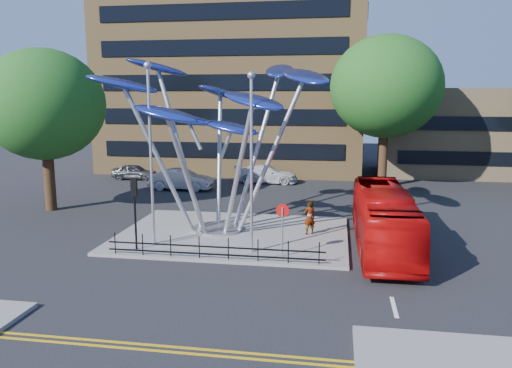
% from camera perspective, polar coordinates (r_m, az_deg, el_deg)
% --- Properties ---
extents(ground, '(120.00, 120.00, 0.00)m').
position_cam_1_polar(ground, '(21.03, -3.29, -10.51)').
color(ground, black).
rests_on(ground, ground).
extents(traffic_island, '(12.00, 9.00, 0.15)m').
position_cam_1_polar(traffic_island, '(26.78, -2.58, -5.76)').
color(traffic_island, slate).
rests_on(traffic_island, ground).
extents(double_yellow_near, '(40.00, 0.12, 0.01)m').
position_cam_1_polar(double_yellow_near, '(15.75, -8.30, -18.03)').
color(double_yellow_near, gold).
rests_on(double_yellow_near, ground).
extents(double_yellow_far, '(40.00, 0.12, 0.01)m').
position_cam_1_polar(double_yellow_far, '(15.50, -8.66, -18.53)').
color(double_yellow_far, gold).
rests_on(double_yellow_far, ground).
extents(brick_tower, '(25.00, 15.00, 30.00)m').
position_cam_1_polar(brick_tower, '(52.78, -2.19, 18.41)').
color(brick_tower, olive).
rests_on(brick_tower, ground).
extents(low_building_near, '(15.00, 8.00, 8.00)m').
position_cam_1_polar(low_building_near, '(50.67, 22.71, 5.51)').
color(low_building_near, tan).
rests_on(low_building_near, ground).
extents(tree_right, '(8.80, 8.80, 12.11)m').
position_cam_1_polar(tree_right, '(41.36, 14.65, 10.69)').
color(tree_right, black).
rests_on(tree_right, ground).
extents(tree_left, '(7.60, 7.60, 10.32)m').
position_cam_1_polar(tree_left, '(34.49, -23.08, 8.32)').
color(tree_left, black).
rests_on(tree_left, ground).
extents(leaf_sculpture, '(12.72, 9.54, 9.51)m').
position_cam_1_polar(leaf_sculpture, '(26.67, -4.67, 8.95)').
color(leaf_sculpture, '#9EA0A5').
rests_on(leaf_sculpture, traffic_island).
extents(street_lamp_left, '(0.36, 0.36, 8.80)m').
position_cam_1_polar(street_lamp_left, '(24.45, -11.99, 5.10)').
color(street_lamp_left, '#9EA0A5').
rests_on(street_lamp_left, traffic_island).
extents(street_lamp_right, '(0.36, 0.36, 8.30)m').
position_cam_1_polar(street_lamp_right, '(22.65, -0.53, 4.27)').
color(street_lamp_right, '#9EA0A5').
rests_on(street_lamp_right, traffic_island).
extents(traffic_light_island, '(0.28, 0.18, 3.42)m').
position_cam_1_polar(traffic_light_island, '(24.11, -13.72, -1.63)').
color(traffic_light_island, black).
rests_on(traffic_light_island, traffic_island).
extents(no_entry_sign_island, '(0.60, 0.10, 2.45)m').
position_cam_1_polar(no_entry_sign_island, '(22.54, 3.04, -4.24)').
color(no_entry_sign_island, '#9EA0A5').
rests_on(no_entry_sign_island, traffic_island).
extents(pedestrian_railing_front, '(10.00, 0.06, 1.00)m').
position_cam_1_polar(pedestrian_railing_front, '(22.64, -4.85, -7.53)').
color(pedestrian_railing_front, black).
rests_on(pedestrian_railing_front, traffic_island).
extents(red_bus, '(2.62, 10.57, 2.93)m').
position_cam_1_polar(red_bus, '(25.12, 14.36, -3.87)').
color(red_bus, '#B30808').
rests_on(red_bus, ground).
extents(pedestrian, '(0.78, 0.69, 1.79)m').
position_cam_1_polar(pedestrian, '(26.44, 6.13, -3.85)').
color(pedestrian, gray).
rests_on(pedestrian, traffic_island).
extents(parked_car_left, '(3.99, 1.63, 1.35)m').
position_cam_1_polar(parked_car_left, '(45.60, -13.71, 1.36)').
color(parked_car_left, '#3F4247').
rests_on(parked_car_left, ground).
extents(parked_car_mid, '(5.01, 1.81, 1.64)m').
position_cam_1_polar(parked_car_mid, '(39.80, -8.55, 0.50)').
color(parked_car_mid, '#A6A8AE').
rests_on(parked_car_mid, ground).
extents(parked_car_right, '(5.30, 2.17, 1.54)m').
position_cam_1_polar(parked_car_right, '(42.51, 1.19, 1.15)').
color(parked_car_right, silver).
rests_on(parked_car_right, ground).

